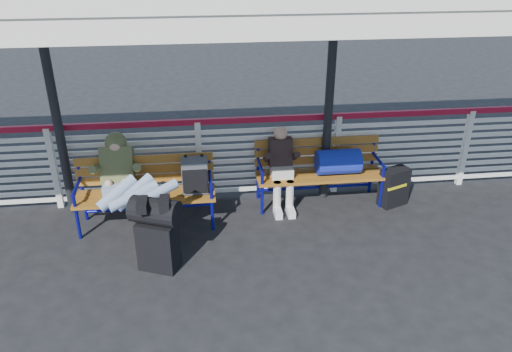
{
  "coord_description": "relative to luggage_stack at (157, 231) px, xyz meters",
  "views": [
    {
      "loc": [
        0.02,
        -4.63,
        3.53
      ],
      "look_at": [
        0.7,
        1.0,
        0.76
      ],
      "focal_mm": 35.0,
      "sensor_mm": 36.0,
      "label": 1
    }
  ],
  "objects": [
    {
      "name": "ground",
      "position": [
        0.52,
        -0.27,
        -0.5
      ],
      "size": [
        60.0,
        60.0,
        0.0
      ],
      "primitive_type": "plane",
      "color": "black",
      "rests_on": "ground"
    },
    {
      "name": "fence",
      "position": [
        0.52,
        1.63,
        0.16
      ],
      "size": [
        12.08,
        0.08,
        1.24
      ],
      "color": "silver",
      "rests_on": "ground"
    },
    {
      "name": "luggage_stack",
      "position": [
        0.0,
        0.0,
        0.0
      ],
      "size": [
        0.62,
        0.5,
        0.91
      ],
      "rotation": [
        0.0,
        0.0,
        -0.4
      ],
      "color": "black",
      "rests_on": "ground"
    },
    {
      "name": "bench_left",
      "position": [
        0.01,
        1.03,
        0.1
      ],
      "size": [
        1.8,
        0.56,
        0.94
      ],
      "color": "#965F1D",
      "rests_on": "ground"
    },
    {
      "name": "bench_right",
      "position": [
        2.33,
        1.33,
        0.11
      ],
      "size": [
        1.8,
        0.56,
        0.92
      ],
      "color": "#965F1D",
      "rests_on": "ground"
    },
    {
      "name": "traveler_man",
      "position": [
        -0.35,
        0.69,
        0.24
      ],
      "size": [
        0.93,
        1.64,
        0.77
      ],
      "color": "#92A3C5",
      "rests_on": "ground"
    },
    {
      "name": "companion_person",
      "position": [
        1.65,
        1.3,
        0.1
      ],
      "size": [
        0.32,
        0.66,
        1.15
      ],
      "color": "beige",
      "rests_on": "ground"
    },
    {
      "name": "suitcase_side",
      "position": [
        3.25,
        1.13,
        -0.22
      ],
      "size": [
        0.46,
        0.37,
        0.56
      ],
      "rotation": [
        0.0,
        0.0,
        0.39
      ],
      "color": "black",
      "rests_on": "ground"
    }
  ]
}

